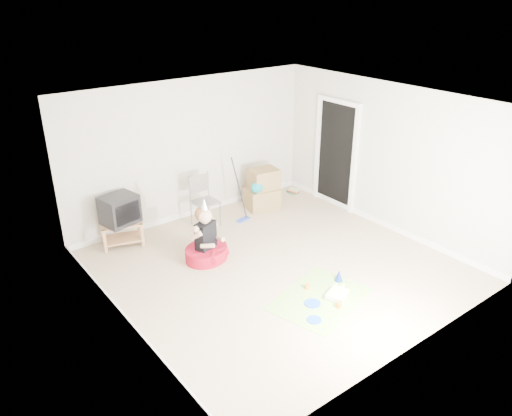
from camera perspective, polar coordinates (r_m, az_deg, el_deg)
ground at (r=7.97m, az=2.33°, el=-6.68°), size 5.00×5.00×0.00m
doorway_recess at (r=9.90m, az=9.16°, el=5.94°), size 0.02×0.90×2.05m
tv_stand at (r=8.76m, az=-15.05°, el=-2.61°), size 0.76×0.59×0.42m
crt_tv at (r=8.59m, az=-15.34°, el=-0.17°), size 0.65×0.57×0.48m
folding_chair at (r=9.11m, az=-5.83°, el=0.71°), size 0.44×0.42×0.96m
cardboard_boxes at (r=9.82m, az=0.73°, el=2.10°), size 0.71×0.59×0.79m
floor_mop at (r=9.33m, az=-1.48°, el=0.05°), size 0.30×0.38×1.16m
book_pile at (r=10.70m, az=4.27°, el=1.97°), size 0.21×0.25×0.08m
seated_woman at (r=8.09m, az=-5.72°, el=-4.34°), size 0.95×0.95×1.07m
party_mat at (r=7.27m, az=7.31°, el=-10.23°), size 1.61×1.34×0.01m
birthday_cake at (r=7.31m, az=9.27°, el=-9.76°), size 0.38×0.35×0.15m
blue_plate_near at (r=7.14m, az=6.48°, el=-10.78°), size 0.25×0.25×0.01m
blue_plate_far at (r=6.85m, az=6.67°, el=-12.57°), size 0.22×0.22×0.01m
orange_cup_near at (r=7.43m, az=5.90°, el=-8.92°), size 0.09×0.09×0.08m
orange_cup_far at (r=7.10m, az=9.51°, el=-10.85°), size 0.09×0.09×0.09m
blue_party_hat at (r=7.65m, az=9.45°, el=-7.61°), size 0.13×0.13×0.18m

